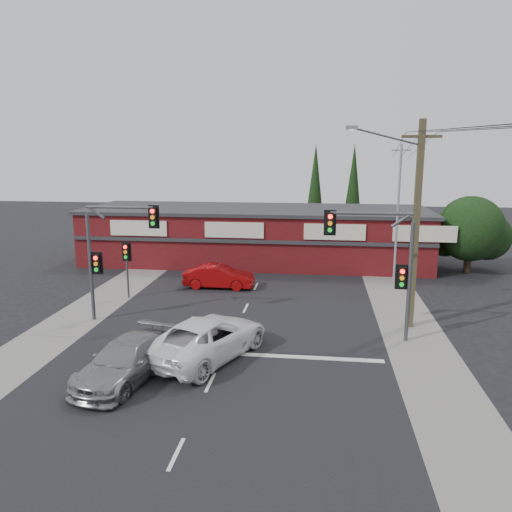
# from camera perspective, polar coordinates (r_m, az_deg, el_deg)

# --- Properties ---
(ground) EXTENTS (120.00, 120.00, 0.00)m
(ground) POSITION_cam_1_polar(r_m,az_deg,el_deg) (23.28, -2.96, -9.64)
(ground) COLOR black
(ground) RESTS_ON ground
(road_strip) EXTENTS (14.00, 70.00, 0.01)m
(road_strip) POSITION_cam_1_polar(r_m,az_deg,el_deg) (27.92, -1.15, -5.90)
(road_strip) COLOR black
(road_strip) RESTS_ON ground
(verge_left) EXTENTS (3.00, 70.00, 0.02)m
(verge_left) POSITION_cam_1_polar(r_m,az_deg,el_deg) (30.30, -17.33, -5.01)
(verge_left) COLOR gray
(verge_left) RESTS_ON ground
(verge_right) EXTENTS (3.00, 70.00, 0.02)m
(verge_right) POSITION_cam_1_polar(r_m,az_deg,el_deg) (28.03, 16.42, -6.32)
(verge_right) COLOR gray
(verge_right) RESTS_ON ground
(stop_line) EXTENTS (6.50, 0.35, 0.01)m
(stop_line) POSITION_cam_1_polar(r_m,az_deg,el_deg) (21.56, 5.70, -11.45)
(stop_line) COLOR silver
(stop_line) RESTS_ON ground
(white_suv) EXTENTS (5.10, 6.80, 1.72)m
(white_suv) POSITION_cam_1_polar(r_m,az_deg,el_deg) (21.34, -5.56, -9.25)
(white_suv) COLOR white
(white_suv) RESTS_ON ground
(silver_suv) EXTENTS (3.16, 5.59, 1.53)m
(silver_suv) POSITION_cam_1_polar(r_m,az_deg,el_deg) (19.94, -14.62, -11.46)
(silver_suv) COLOR gray
(silver_suv) RESTS_ON ground
(red_sedan) EXTENTS (4.45, 1.56, 1.46)m
(red_sedan) POSITION_cam_1_polar(r_m,az_deg,el_deg) (31.80, -4.26, -2.35)
(red_sedan) COLOR #94090A
(red_sedan) RESTS_ON ground
(lane_dashes) EXTENTS (0.12, 51.91, 0.01)m
(lane_dashes) POSITION_cam_1_polar(r_m,az_deg,el_deg) (29.96, -0.55, -4.64)
(lane_dashes) COLOR silver
(lane_dashes) RESTS_ON ground
(shop_building) EXTENTS (27.30, 8.40, 4.22)m
(shop_building) POSITION_cam_1_polar(r_m,az_deg,el_deg) (39.13, -0.06, 2.47)
(shop_building) COLOR #4F0F13
(shop_building) RESTS_ON ground
(tree_cluster) EXTENTS (5.90, 5.10, 5.50)m
(tree_cluster) POSITION_cam_1_polar(r_m,az_deg,el_deg) (38.71, 23.35, 2.53)
(tree_cluster) COLOR #2D2116
(tree_cluster) RESTS_ON ground
(conifer_near) EXTENTS (1.80, 1.80, 9.25)m
(conifer_near) POSITION_cam_1_polar(r_m,az_deg,el_deg) (45.41, 6.77, 7.95)
(conifer_near) COLOR #2D2116
(conifer_near) RESTS_ON ground
(conifer_far) EXTENTS (1.80, 1.80, 9.25)m
(conifer_far) POSITION_cam_1_polar(r_m,az_deg,el_deg) (47.50, 11.06, 7.98)
(conifer_far) COLOR #2D2116
(conifer_far) RESTS_ON ground
(traffic_mast_left) EXTENTS (3.77, 0.27, 5.97)m
(traffic_mast_left) POSITION_cam_1_polar(r_m,az_deg,el_deg) (25.90, -16.39, 1.16)
(traffic_mast_left) COLOR #47494C
(traffic_mast_left) RESTS_ON ground
(traffic_mast_right) EXTENTS (3.96, 0.27, 5.97)m
(traffic_mast_right) POSITION_cam_1_polar(r_m,az_deg,el_deg) (22.97, 14.50, -0.02)
(traffic_mast_right) COLOR #47494C
(traffic_mast_right) RESTS_ON ground
(pedestal_signal) EXTENTS (0.55, 0.27, 3.38)m
(pedestal_signal) POSITION_cam_1_polar(r_m,az_deg,el_deg) (30.10, -14.57, -0.25)
(pedestal_signal) COLOR #47494C
(pedestal_signal) RESTS_ON ground
(utility_pole) EXTENTS (4.38, 0.59, 10.00)m
(utility_pole) POSITION_cam_1_polar(r_m,az_deg,el_deg) (24.90, 17.55, 4.09)
(utility_pole) COLOR #4D452B
(utility_pole) RESTS_ON ground
(steel_pole) EXTENTS (1.20, 0.16, 9.00)m
(steel_pole) POSITION_cam_1_polar(r_m,az_deg,el_deg) (33.91, 15.89, 4.95)
(steel_pole) COLOR gray
(steel_pole) RESTS_ON ground
(power_lines) EXTENTS (2.01, 29.00, 1.22)m
(power_lines) POSITION_cam_1_polar(r_m,az_deg,el_deg) (19.39, 21.43, 12.58)
(power_lines) COLOR black
(power_lines) RESTS_ON ground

